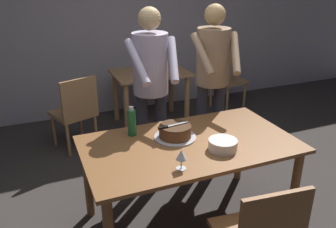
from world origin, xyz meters
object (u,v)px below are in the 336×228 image
(background_chair_0, at_px, (76,110))
(main_dining_table, at_px, (189,154))
(cake_knife, at_px, (167,127))
(water_bottle, at_px, (132,122))
(person_standing_beside, at_px, (212,72))
(background_table, at_px, (151,83))
(wine_glass_near, at_px, (181,155))
(cake_on_platter, at_px, (175,132))
(background_chair_1, at_px, (225,78))
(person_cutting_cake, at_px, (151,80))
(plate_stack, at_px, (223,145))

(background_chair_0, bearing_deg, main_dining_table, -68.90)
(cake_knife, distance_m, water_bottle, 0.30)
(person_standing_beside, bearing_deg, background_table, 96.85)
(wine_glass_near, xyz_separation_m, background_chair_0, (-0.43, 2.01, -0.36))
(cake_on_platter, bearing_deg, background_chair_1, 49.95)
(cake_on_platter, distance_m, wine_glass_near, 0.48)
(main_dining_table, relative_size, person_standing_beside, 0.97)
(person_standing_beside, height_order, background_chair_1, person_standing_beside)
(person_standing_beside, relative_size, background_chair_0, 1.91)
(main_dining_table, xyz_separation_m, wine_glass_near, (-0.22, -0.33, 0.20))
(wine_glass_near, bearing_deg, person_cutting_cake, 81.59)
(wine_glass_near, bearing_deg, cake_on_platter, 71.61)
(wine_glass_near, bearing_deg, background_chair_1, 53.16)
(main_dining_table, bearing_deg, cake_knife, 141.39)
(cake_knife, relative_size, background_table, 0.27)
(person_standing_beside, distance_m, background_table, 1.47)
(main_dining_table, bearing_deg, wine_glass_near, -124.06)
(background_chair_0, bearing_deg, plate_stack, -66.12)
(water_bottle, xyz_separation_m, background_chair_0, (-0.28, 1.39, -0.37))
(person_standing_beside, bearing_deg, cake_knife, -140.48)
(water_bottle, distance_m, person_cutting_cake, 0.53)
(main_dining_table, height_order, background_chair_0, background_chair_0)
(main_dining_table, xyz_separation_m, person_cutting_cake, (-0.07, 0.68, 0.43))
(water_bottle, distance_m, person_standing_beside, 1.06)
(background_chair_0, bearing_deg, cake_knife, -72.09)
(main_dining_table, relative_size, background_chair_0, 1.85)
(wine_glass_near, bearing_deg, plate_stack, 18.10)
(main_dining_table, xyz_separation_m, person_standing_beside, (0.58, 0.71, 0.43))
(cake_on_platter, bearing_deg, cake_knife, -172.95)
(cake_knife, bearing_deg, background_chair_1, 48.92)
(cake_knife, xyz_separation_m, person_cutting_cake, (0.07, 0.57, 0.21))
(cake_knife, height_order, person_cutting_cake, person_cutting_cake)
(cake_on_platter, distance_m, background_chair_1, 2.68)
(plate_stack, bearing_deg, background_chair_0, 113.88)
(cake_on_platter, bearing_deg, plate_stack, -51.36)
(plate_stack, bearing_deg, cake_knife, 136.49)
(wine_glass_near, xyz_separation_m, person_cutting_cake, (0.15, 1.01, 0.22))
(cake_knife, xyz_separation_m, wine_glass_near, (-0.08, -0.44, -0.01))
(person_cutting_cake, height_order, background_chair_1, person_cutting_cake)
(person_standing_beside, relative_size, background_chair_1, 1.91)
(person_cutting_cake, bearing_deg, plate_stack, -73.85)
(cake_knife, xyz_separation_m, background_table, (0.56, 1.97, -0.29))
(background_chair_1, bearing_deg, cake_knife, -131.08)
(cake_on_platter, relative_size, cake_knife, 1.26)
(wine_glass_near, xyz_separation_m, background_chair_1, (1.86, 2.49, -0.36))
(background_table, bearing_deg, wine_glass_near, -104.83)
(wine_glass_near, distance_m, person_cutting_cake, 1.04)
(cake_on_platter, height_order, wine_glass_near, wine_glass_near)
(cake_knife, height_order, background_table, cake_knife)
(water_bottle, xyz_separation_m, person_cutting_cake, (0.30, 0.38, 0.21))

